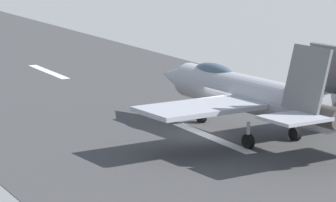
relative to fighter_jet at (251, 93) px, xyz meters
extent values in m
plane|color=slate|center=(1.56, 1.87, -2.47)|extent=(400.00, 400.00, 0.00)
cube|color=#3E3D3E|center=(1.56, 1.87, -2.46)|extent=(240.00, 26.00, 0.02)
cube|color=white|center=(0.91, 1.87, -2.45)|extent=(8.00, 0.70, 0.00)
cube|color=white|center=(27.14, 1.87, -2.45)|extent=(8.00, 0.70, 0.00)
cylinder|color=#A1A3A9|center=(-0.08, -0.01, -0.07)|extent=(12.43, 3.19, 2.01)
cone|color=#A1A3A9|center=(7.45, 0.72, -0.07)|extent=(2.99, 1.98, 1.71)
ellipsoid|color=#3F5160|center=(3.37, 0.33, 0.69)|extent=(3.69, 1.44, 1.10)
cylinder|color=#47423D|center=(-6.41, -0.07, -0.07)|extent=(2.30, 1.31, 1.10)
cube|color=#A1A3A9|center=(-1.47, 4.00, -0.17)|extent=(3.98, 6.54, 0.24)
cube|color=#A1A3A9|center=(-0.68, -4.21, -0.17)|extent=(3.98, 6.54, 0.24)
cube|color=#A1A3A9|center=(-6.58, 1.77, 0.03)|extent=(2.66, 3.02, 0.16)
cube|color=slate|center=(-5.50, 0.37, 1.63)|extent=(2.68, 1.19, 3.14)
cube|color=slate|center=(-5.33, -1.42, 1.63)|extent=(2.68, 1.19, 3.14)
cylinder|color=silver|center=(4.63, 0.45, -1.77)|extent=(0.18, 0.18, 1.40)
cylinder|color=black|center=(4.63, 0.45, -2.09)|extent=(0.79, 0.37, 0.76)
cylinder|color=silver|center=(-2.02, 1.41, -1.77)|extent=(0.18, 0.18, 1.40)
cylinder|color=black|center=(-2.02, 1.41, -2.09)|extent=(0.79, 0.37, 0.76)
cylinder|color=silver|center=(-1.72, -1.77, -1.77)|extent=(0.18, 0.18, 1.40)
cylinder|color=black|center=(-1.72, -1.77, -2.09)|extent=(0.79, 0.37, 0.76)
cube|color=#1E2338|center=(10.00, -11.92, -2.05)|extent=(0.24, 0.36, 0.85)
cube|color=yellow|center=(10.00, -11.92, -1.41)|extent=(0.44, 0.28, 0.58)
sphere|color=tan|center=(10.00, -11.92, -0.97)|extent=(0.22, 0.22, 0.22)
cylinder|color=yellow|center=(9.70, -11.92, -1.45)|extent=(0.10, 0.10, 0.55)
cylinder|color=yellow|center=(10.30, -11.92, -1.45)|extent=(0.10, 0.10, 0.55)
camera|label=1|loc=(-39.78, 25.70, 8.60)|focal=94.44mm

